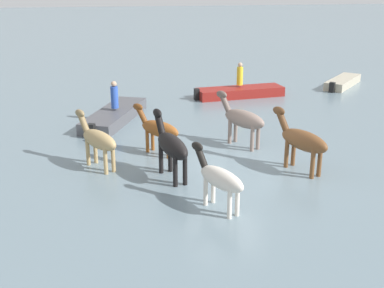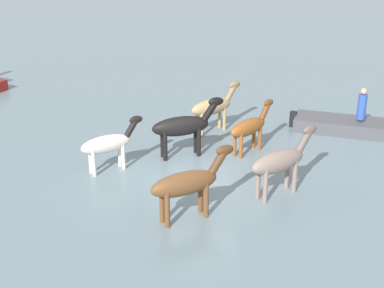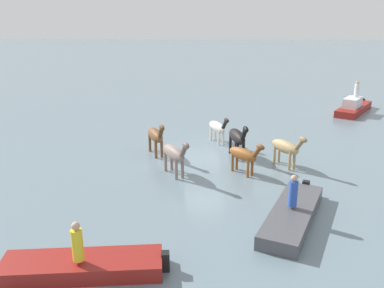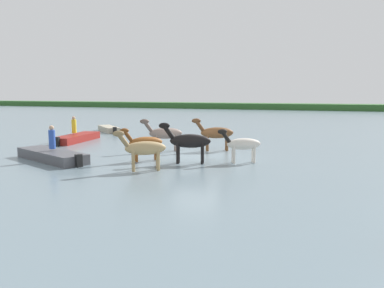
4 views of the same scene
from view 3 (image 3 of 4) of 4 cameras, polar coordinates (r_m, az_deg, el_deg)
name	(u,v)px [view 3 (image 3 of 4)]	position (r m, az deg, el deg)	size (l,w,h in m)	color
ground_plane	(201,159)	(21.31, 1.24, -2.02)	(179.28, 179.28, 0.00)	slate
horse_pinto_flank	(156,136)	(21.61, -5.00, 1.16)	(2.41, 1.36, 1.92)	brown
horse_rear_stallion	(175,154)	(18.87, -2.42, -1.32)	(2.31, 1.60, 1.92)	gray
horse_lead	(238,137)	(21.31, 6.30, 0.95)	(2.54, 1.08, 1.97)	black
horse_chestnut_trailing	(218,127)	(23.65, 3.57, 2.34)	(2.06, 1.29, 1.68)	silver
horse_gray_outer	(244,155)	(19.21, 7.15, -1.49)	(1.87, 1.67, 1.69)	brown
horse_dark_mare	(286,147)	(20.42, 12.84, -0.45)	(2.14, 1.55, 1.80)	tan
boat_dinghy_port	(353,108)	(33.09, 21.34, 4.59)	(4.99, 3.87, 1.35)	maroon
boat_motor_center	(84,268)	(12.89, -14.71, -16.25)	(1.85, 4.88, 0.74)	maroon
boat_skiff_near	(292,217)	(15.62, 13.66, -9.69)	(5.03, 3.11, 0.75)	#4C4C51
person_watcher_seated	(357,90)	(32.75, 21.75, 6.98)	(0.32, 0.32, 1.19)	silver
person_spotter_bow	(77,243)	(12.23, -15.53, -12.97)	(0.32, 0.32, 1.19)	yellow
person_boatman_standing	(293,192)	(15.21, 13.77, -6.40)	(0.32, 0.32, 1.19)	#2D51B2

